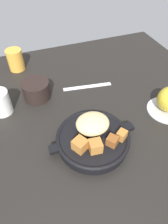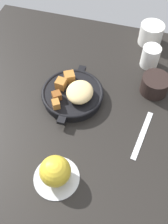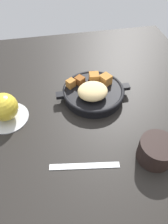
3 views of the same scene
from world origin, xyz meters
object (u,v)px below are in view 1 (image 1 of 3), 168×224
(cast_iron_skillet, at_px, (93,137))
(white_creamer_pitcher, at_px, (0,103))
(juice_glass_amber, at_px, (15,60))
(coffee_mug_dark, at_px, (36,90))
(butter_knife, at_px, (87,86))

(cast_iron_skillet, distance_m, white_creamer_pitcher, 0.31)
(white_creamer_pitcher, xyz_separation_m, juice_glass_amber, (0.08, 0.23, 0.00))
(coffee_mug_dark, xyz_separation_m, white_creamer_pitcher, (-0.12, -0.03, 0.01))
(coffee_mug_dark, xyz_separation_m, juice_glass_amber, (-0.04, 0.20, 0.01))
(cast_iron_skillet, distance_m, juice_glass_amber, 0.47)
(juice_glass_amber, bearing_deg, coffee_mug_dark, -77.92)
(cast_iron_skillet, height_order, butter_knife, cast_iron_skillet)
(white_creamer_pitcher, relative_size, juice_glass_amber, 0.94)
(cast_iron_skillet, height_order, white_creamer_pitcher, white_creamer_pitcher)
(juice_glass_amber, bearing_deg, white_creamer_pitcher, -108.01)
(coffee_mug_dark, relative_size, white_creamer_pitcher, 1.17)
(coffee_mug_dark, distance_m, juice_glass_amber, 0.20)
(cast_iron_skillet, height_order, juice_glass_amber, juice_glass_amber)
(coffee_mug_dark, distance_m, white_creamer_pitcher, 0.12)
(white_creamer_pitcher, bearing_deg, juice_glass_amber, 71.99)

